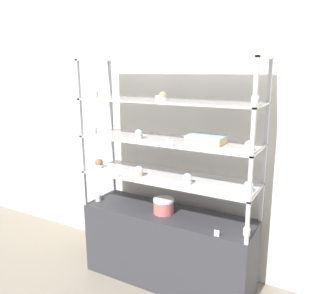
% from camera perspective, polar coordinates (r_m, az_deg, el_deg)
% --- Properties ---
extents(ground_plane, '(20.00, 20.00, 0.00)m').
position_cam_1_polar(ground_plane, '(2.92, 0.00, -22.06)').
color(ground_plane, gray).
extents(back_wall, '(8.00, 0.05, 2.60)m').
position_cam_1_polar(back_wall, '(2.72, 3.49, 5.06)').
color(back_wall, silver).
rests_on(back_wall, ground_plane).
extents(display_base, '(1.37, 0.41, 0.60)m').
position_cam_1_polar(display_base, '(2.76, 0.00, -16.96)').
color(display_base, '#333338').
rests_on(display_base, ground_plane).
extents(display_riser_lower, '(1.37, 0.41, 0.29)m').
position_cam_1_polar(display_riser_lower, '(2.52, 0.00, -5.60)').
color(display_riser_lower, '#B7B7BC').
rests_on(display_riser_lower, display_base).
extents(display_riser_middle, '(1.37, 0.41, 0.29)m').
position_cam_1_polar(display_riser_middle, '(2.44, 0.00, 0.91)').
color(display_riser_middle, '#B7B7BC').
rests_on(display_riser_middle, display_riser_lower).
extents(display_riser_upper, '(1.37, 0.41, 0.29)m').
position_cam_1_polar(display_riser_upper, '(2.39, 0.00, 7.75)').
color(display_riser_upper, '#B7B7BC').
rests_on(display_riser_upper, display_riser_middle).
extents(display_riser_top, '(1.37, 0.41, 0.29)m').
position_cam_1_polar(display_riser_top, '(2.38, 0.00, 14.75)').
color(display_riser_top, '#B7B7BC').
rests_on(display_riser_top, display_riser_upper).
extents(layer_cake_centerpiece, '(0.16, 0.16, 0.12)m').
position_cam_1_polar(layer_cake_centerpiece, '(2.58, -0.78, -10.22)').
color(layer_cake_centerpiece, '#C66660').
rests_on(layer_cake_centerpiece, display_base).
extents(sheet_cake_frosted, '(0.26, 0.18, 0.06)m').
position_cam_1_polar(sheet_cake_frosted, '(2.31, 6.63, 1.34)').
color(sheet_cake_frosted, '#DBBC84').
rests_on(sheet_cake_frosted, display_riser_middle).
extents(cupcake_0, '(0.05, 0.05, 0.07)m').
position_cam_1_polar(cupcake_0, '(2.88, -12.06, -8.56)').
color(cupcake_0, white).
rests_on(cupcake_0, display_base).
extents(cupcake_1, '(0.05, 0.05, 0.07)m').
position_cam_1_polar(cupcake_1, '(2.33, 13.55, -14.00)').
color(cupcake_1, white).
rests_on(cupcake_1, display_base).
extents(price_tag_0, '(0.04, 0.00, 0.04)m').
position_cam_1_polar(price_tag_0, '(2.29, 8.48, -14.63)').
color(price_tag_0, white).
rests_on(price_tag_0, display_base).
extents(cupcake_2, '(0.07, 0.07, 0.08)m').
position_cam_1_polar(cupcake_2, '(2.79, -11.93, -2.81)').
color(cupcake_2, white).
rests_on(cupcake_2, display_riser_lower).
extents(cupcake_3, '(0.07, 0.07, 0.08)m').
position_cam_1_polar(cupcake_3, '(2.53, -5.10, -4.22)').
color(cupcake_3, '#CCB28C').
rests_on(cupcake_3, display_riser_lower).
extents(cupcake_4, '(0.07, 0.07, 0.08)m').
position_cam_1_polar(cupcake_4, '(2.35, 3.40, -5.56)').
color(cupcake_4, white).
rests_on(cupcake_4, display_riser_lower).
extents(cupcake_5, '(0.07, 0.07, 0.08)m').
position_cam_1_polar(cupcake_5, '(2.25, 13.83, -6.81)').
color(cupcake_5, beige).
rests_on(cupcake_5, display_riser_lower).
extents(price_tag_1, '(0.04, 0.00, 0.04)m').
position_cam_1_polar(price_tag_1, '(2.53, -8.89, -4.66)').
color(price_tag_1, white).
rests_on(price_tag_1, display_riser_lower).
extents(cupcake_6, '(0.06, 0.06, 0.07)m').
position_cam_1_polar(cupcake_6, '(2.72, -12.87, 2.95)').
color(cupcake_6, white).
rests_on(cupcake_6, display_riser_middle).
extents(cupcake_7, '(0.06, 0.06, 0.07)m').
position_cam_1_polar(cupcake_7, '(2.47, -5.14, 2.22)').
color(cupcake_7, beige).
rests_on(cupcake_7, display_riser_middle).
extents(cupcake_8, '(0.06, 0.06, 0.07)m').
position_cam_1_polar(cupcake_8, '(2.13, 13.94, 0.14)').
color(cupcake_8, '#CCB28C').
rests_on(cupcake_8, display_riser_middle).
extents(price_tag_2, '(0.04, 0.00, 0.04)m').
position_cam_1_polar(price_tag_2, '(2.22, 0.48, 0.73)').
color(price_tag_2, white).
rests_on(price_tag_2, display_riser_middle).
extents(cupcake_9, '(0.05, 0.05, 0.06)m').
position_cam_1_polar(cupcake_9, '(2.71, -12.56, 9.13)').
color(cupcake_9, '#CCB28C').
rests_on(cupcake_9, display_riser_upper).
extents(cupcake_10, '(0.05, 0.05, 0.06)m').
position_cam_1_polar(cupcake_10, '(2.32, -0.83, 8.81)').
color(cupcake_10, beige).
rests_on(cupcake_10, display_riser_upper).
extents(cupcake_11, '(0.05, 0.05, 0.06)m').
position_cam_1_polar(cupcake_11, '(2.11, 14.91, 7.93)').
color(cupcake_11, '#CCB28C').
rests_on(cupcake_11, display_riser_upper).
extents(price_tag_3, '(0.04, 0.00, 0.04)m').
position_cam_1_polar(price_tag_3, '(2.22, -1.81, 8.37)').
color(price_tag_3, white).
rests_on(price_tag_3, display_riser_upper).
extents(cupcake_12, '(0.05, 0.05, 0.07)m').
position_cam_1_polar(cupcake_12, '(2.71, -12.61, 15.33)').
color(cupcake_12, '#CCB28C').
rests_on(cupcake_12, display_riser_top).
extents(cupcake_13, '(0.05, 0.05, 0.07)m').
position_cam_1_polar(cupcake_13, '(2.33, -0.39, 16.05)').
color(cupcake_13, '#CCB28C').
rests_on(cupcake_13, display_riser_top).
extents(cupcake_14, '(0.05, 0.05, 0.07)m').
position_cam_1_polar(cupcake_14, '(2.12, 15.08, 15.89)').
color(cupcake_14, '#CCB28C').
rests_on(cupcake_14, display_riser_top).
extents(price_tag_4, '(0.04, 0.00, 0.04)m').
position_cam_1_polar(price_tag_4, '(2.37, -7.95, 15.62)').
color(price_tag_4, white).
rests_on(price_tag_4, display_riser_top).
extents(donut_glazed, '(0.12, 0.12, 0.03)m').
position_cam_1_polar(donut_glazed, '(2.53, -5.28, 15.38)').
color(donut_glazed, '#EFE5CC').
rests_on(donut_glazed, display_riser_top).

